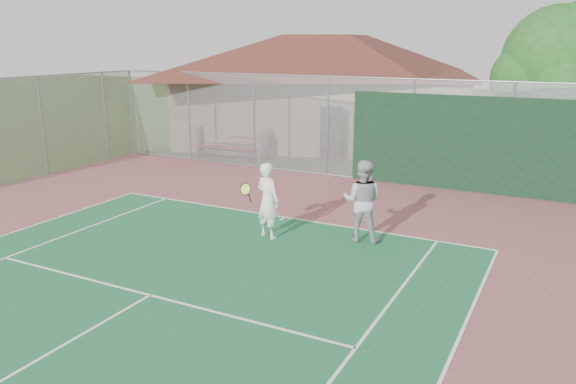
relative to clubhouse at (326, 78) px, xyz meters
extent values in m
cylinder|color=gray|center=(-5.99, -6.69, -1.25)|extent=(0.08, 0.08, 3.50)
cylinder|color=gray|center=(-2.99, -6.69, -1.25)|extent=(0.08, 0.08, 3.50)
cylinder|color=gray|center=(0.01, -6.69, -1.25)|extent=(0.08, 0.08, 3.50)
cylinder|color=gray|center=(3.01, -6.69, -1.25)|extent=(0.08, 0.08, 3.50)
cylinder|color=gray|center=(6.01, -6.69, -1.25)|extent=(0.08, 0.08, 3.50)
cylinder|color=gray|center=(9.01, -6.69, -1.25)|extent=(0.08, 0.08, 3.50)
cylinder|color=gray|center=(4.01, -6.69, 0.50)|extent=(20.00, 0.05, 0.05)
cylinder|color=gray|center=(4.01, -6.69, -2.95)|extent=(20.00, 0.05, 0.05)
cube|color=#999EA0|center=(4.01, -6.69, -1.25)|extent=(20.00, 0.02, 3.50)
cube|color=black|center=(9.01, -6.74, -1.45)|extent=(10.00, 0.04, 3.00)
cylinder|color=gray|center=(-5.99, -8.19, -1.25)|extent=(0.08, 0.08, 3.50)
cylinder|color=gray|center=(-5.99, -11.19, -1.25)|extent=(0.08, 0.08, 3.50)
cube|color=#999EA0|center=(-5.99, -11.19, -1.25)|extent=(0.02, 9.00, 3.50)
cube|color=tan|center=(0.00, 0.00, -1.44)|extent=(14.19, 11.31, 3.11)
cube|color=brown|center=(0.00, 0.00, 0.16)|extent=(14.83, 11.95, 0.19)
pyramid|color=brown|center=(0.00, 0.00, 1.97)|extent=(15.61, 12.44, 1.86)
cube|color=black|center=(2.07, -4.17, -1.91)|extent=(0.93, 0.06, 2.17)
cube|color=maroon|center=(-2.03, -5.34, -2.62)|extent=(3.27, 0.68, 0.05)
cube|color=#B2B5BA|center=(-2.03, -5.62, -2.83)|extent=(3.26, 0.65, 0.04)
cube|color=maroon|center=(-2.03, -4.75, -2.24)|extent=(3.27, 0.68, 0.05)
cube|color=#B2B5BA|center=(-2.03, -5.02, -2.45)|extent=(3.26, 0.65, 0.04)
cube|color=maroon|center=(-2.03, -4.15, -1.86)|extent=(3.27, 0.68, 0.05)
cube|color=#B2B5BA|center=(-2.03, -4.42, -2.07)|extent=(3.26, 0.65, 0.04)
cube|color=#B2B5BA|center=(-3.55, -4.75, -2.40)|extent=(0.29, 1.95, 1.19)
cube|color=#B2B5BA|center=(-0.51, -4.75, -2.40)|extent=(0.29, 1.95, 1.19)
cylinder|color=#382214|center=(9.99, -4.19, -1.43)|extent=(0.40, 0.40, 3.14)
sphere|color=#1A4D18|center=(9.99, -4.19, 1.04)|extent=(3.59, 3.59, 3.59)
sphere|color=#1A4D18|center=(9.09, -4.64, 0.48)|extent=(2.24, 2.24, 2.24)
sphere|color=#1A4D18|center=(10.22, -5.20, 0.37)|extent=(2.02, 2.02, 2.02)
sphere|color=#1A4D18|center=(9.65, -3.29, 0.82)|extent=(2.24, 2.24, 2.24)
imported|color=silver|center=(4.38, -13.40, -2.07)|extent=(0.78, 0.63, 1.86)
imported|color=#A6A8AB|center=(6.48, -12.57, -2.01)|extent=(1.05, 0.88, 1.97)
camera|label=1|loc=(10.78, -24.70, 1.63)|focal=35.00mm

